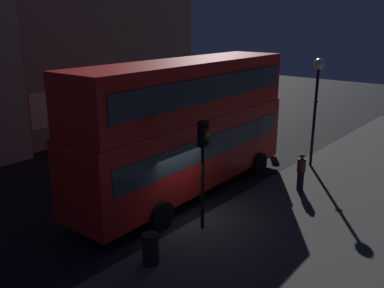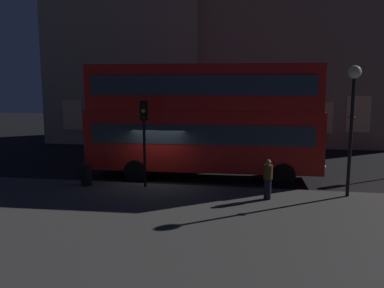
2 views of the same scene
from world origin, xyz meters
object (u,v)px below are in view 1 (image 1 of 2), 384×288
at_px(traffic_light_near_kerb, 203,153).
at_px(street_lamp, 317,87).
at_px(double_decker_bus, 188,122).
at_px(traffic_light_far_side, 265,86).
at_px(litter_bin, 151,249).
at_px(pedestrian, 301,172).

xyz_separation_m(traffic_light_near_kerb, street_lamp, (8.52, -0.07, 1.17)).
bearing_deg(double_decker_bus, traffic_light_far_side, 12.37).
bearing_deg(litter_bin, pedestrian, -6.30).
relative_size(street_lamp, litter_bin, 5.49).
bearing_deg(traffic_light_near_kerb, street_lamp, -9.82).
height_order(street_lamp, litter_bin, street_lamp).
relative_size(traffic_light_far_side, pedestrian, 2.61).
height_order(double_decker_bus, traffic_light_far_side, double_decker_bus).
bearing_deg(pedestrian, traffic_light_far_side, 179.53).
bearing_deg(double_decker_bus, litter_bin, -152.60).
xyz_separation_m(double_decker_bus, pedestrian, (3.09, -3.62, -2.17)).
bearing_deg(double_decker_bus, street_lamp, -24.49).
height_order(traffic_light_far_side, litter_bin, traffic_light_far_side).
bearing_deg(traffic_light_near_kerb, traffic_light_far_side, 12.75).
height_order(double_decker_bus, pedestrian, double_decker_bus).
distance_m(traffic_light_near_kerb, pedestrian, 5.74).
height_order(pedestrian, litter_bin, pedestrian).
distance_m(double_decker_bus, litter_bin, 6.14).
xyz_separation_m(traffic_light_far_side, street_lamp, (-4.53, -5.37, 1.04)).
relative_size(double_decker_bus, litter_bin, 11.97).
xyz_separation_m(double_decker_bus, litter_bin, (-4.89, -2.73, -2.51)).
bearing_deg(pedestrian, double_decker_bus, -89.36).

